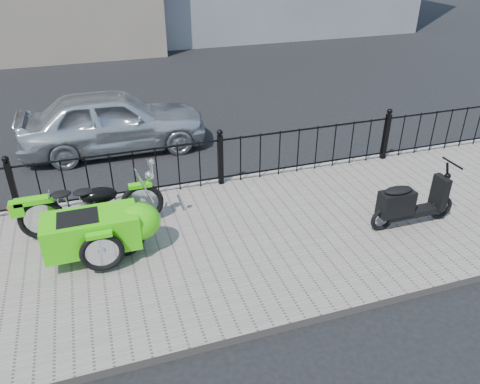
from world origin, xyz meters
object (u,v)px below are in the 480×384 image
object	(u,v)px
motorcycle_sidecar	(104,223)
spare_tire	(128,239)
scooter	(409,204)
sedan_car	(113,121)

from	to	relation	value
motorcycle_sidecar	spare_tire	xyz separation A→B (m)	(0.30, -0.21, -0.20)
motorcycle_sidecar	spare_tire	bearing A→B (deg)	-34.76
motorcycle_sidecar	scooter	xyz separation A→B (m)	(4.60, -0.81, -0.08)
sedan_car	spare_tire	bearing A→B (deg)	177.83
scooter	sedan_car	distance (m)	6.30
motorcycle_sidecar	sedan_car	distance (m)	4.00
scooter	sedan_car	world-z (taller)	sedan_car
scooter	spare_tire	distance (m)	4.34
sedan_car	motorcycle_sidecar	bearing A→B (deg)	173.39
motorcycle_sidecar	scooter	world-z (taller)	scooter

